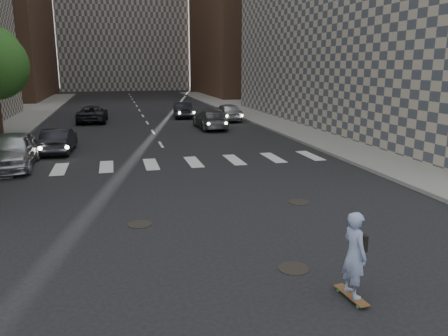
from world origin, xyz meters
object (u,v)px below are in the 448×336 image
at_px(skateboarder, 354,254).
at_px(traffic_car_a, 59,140).
at_px(traffic_car_c, 92,114).
at_px(traffic_car_d, 227,112).
at_px(traffic_car_e, 183,110).
at_px(silver_sedan, 12,151).
at_px(traffic_car_b, 210,119).

relative_size(skateboarder, traffic_car_a, 0.46).
relative_size(skateboarder, traffic_car_c, 0.38).
relative_size(traffic_car_d, traffic_car_e, 1.02).
xyz_separation_m(skateboarder, traffic_car_d, (4.72, 27.73, -0.23)).
distance_m(skateboarder, silver_sedan, 16.31).
distance_m(traffic_car_a, traffic_car_c, 12.49).
xyz_separation_m(skateboarder, traffic_car_e, (1.50, 30.78, -0.27)).
height_order(skateboarder, traffic_car_e, skateboarder).
xyz_separation_m(skateboarder, traffic_car_b, (2.37, 23.59, -0.27)).
bearing_deg(skateboarder, traffic_car_c, 96.23).
height_order(skateboarder, silver_sedan, skateboarder).
xyz_separation_m(traffic_car_b, traffic_car_e, (-0.87, 7.19, 0.01)).
height_order(traffic_car_b, traffic_car_e, traffic_car_e).
height_order(traffic_car_a, traffic_car_d, traffic_car_d).
height_order(silver_sedan, traffic_car_c, silver_sedan).
xyz_separation_m(silver_sedan, traffic_car_a, (1.60, 3.25, -0.15)).
relative_size(traffic_car_c, traffic_car_d, 1.13).
distance_m(traffic_car_a, traffic_car_d, 16.03).
bearing_deg(traffic_car_c, silver_sedan, 82.25).
bearing_deg(traffic_car_d, traffic_car_e, -44.69).
xyz_separation_m(traffic_car_a, traffic_car_e, (8.68, 13.78, 0.04)).
distance_m(silver_sedan, traffic_car_a, 3.63).
height_order(silver_sedan, traffic_car_b, silver_sedan).
bearing_deg(traffic_car_e, traffic_car_d, 141.56).
xyz_separation_m(silver_sedan, traffic_car_e, (10.28, 17.04, -0.11)).
bearing_deg(traffic_car_a, traffic_car_e, -118.82).
bearing_deg(silver_sedan, traffic_car_d, 44.15).
relative_size(silver_sedan, traffic_car_c, 0.98).
relative_size(silver_sedan, traffic_car_b, 1.00).
bearing_deg(traffic_car_a, skateboarder, 116.30).
relative_size(traffic_car_a, traffic_car_d, 0.92).
bearing_deg(traffic_car_d, traffic_car_b, 59.27).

